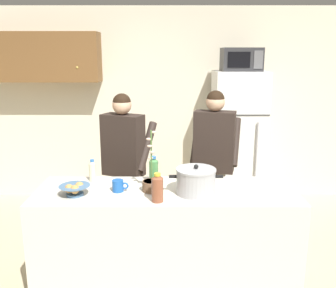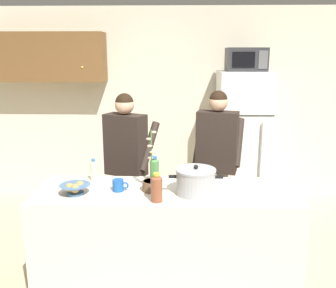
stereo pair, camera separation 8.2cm
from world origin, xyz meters
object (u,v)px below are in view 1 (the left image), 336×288
at_px(coffee_mug, 120,186).
at_px(microwave, 243,59).
at_px(cooking_pot, 198,181).
at_px(bottle_far_corner, 155,170).
at_px(refrigerator, 239,141).
at_px(bread_bowl, 77,189).
at_px(bottle_mid_counter, 94,170).
at_px(person_near_pot, 126,154).
at_px(potted_orchid, 153,183).
at_px(bottle_near_edge, 159,188).
at_px(person_by_sink, 216,150).

bearing_deg(coffee_mug, microwave, 55.14).
bearing_deg(cooking_pot, bottle_far_corner, 143.01).
height_order(refrigerator, bottle_far_corner, refrigerator).
bearing_deg(bread_bowl, bottle_mid_counter, 77.99).
relative_size(refrigerator, person_near_pot, 1.10).
bearing_deg(potted_orchid, bread_bowl, -170.69).
bearing_deg(coffee_mug, bottle_near_edge, -32.99).
relative_size(bottle_mid_counter, potted_orchid, 0.39).
xyz_separation_m(microwave, bread_bowl, (-1.62, -1.95, -0.95)).
bearing_deg(potted_orchid, coffee_mug, -178.05).
bearing_deg(person_by_sink, bottle_far_corner, -129.51).
bearing_deg(person_by_sink, bread_bowl, -139.44).
bearing_deg(cooking_pot, coffee_mug, 175.92).
bearing_deg(person_near_pot, bottle_near_edge, -70.40).
xyz_separation_m(coffee_mug, bottle_mid_counter, (-0.25, 0.25, 0.05)).
distance_m(cooking_pot, coffee_mug, 0.62).
distance_m(person_by_sink, bread_bowl, 1.59).
bearing_deg(bread_bowl, bottle_far_corner, 26.51).
bearing_deg(cooking_pot, bottle_mid_counter, 161.17).
height_order(person_by_sink, bread_bowl, person_by_sink).
distance_m(refrigerator, cooking_pot, 2.04).
distance_m(refrigerator, person_by_sink, 1.03).
height_order(refrigerator, bottle_near_edge, refrigerator).
height_order(person_near_pot, bread_bowl, person_near_pot).
bearing_deg(refrigerator, bread_bowl, -129.47).
bearing_deg(bottle_far_corner, cooking_pot, -36.99).
distance_m(bottle_mid_counter, bottle_far_corner, 0.53).
height_order(person_near_pot, coffee_mug, person_near_pot).
bearing_deg(bread_bowl, bottle_near_edge, -10.44).
bearing_deg(microwave, potted_orchid, -119.06).
bearing_deg(person_near_pot, cooking_pot, -52.74).
bearing_deg(potted_orchid, bottle_mid_counter, 154.93).
relative_size(bottle_near_edge, bottle_far_corner, 0.95).
bearing_deg(potted_orchid, cooking_pot, -8.64).
xyz_separation_m(refrigerator, person_near_pot, (-1.34, -1.05, 0.11)).
height_order(bread_bowl, bottle_mid_counter, bottle_mid_counter).
xyz_separation_m(person_by_sink, bread_bowl, (-1.20, -1.03, -0.05)).
xyz_separation_m(coffee_mug, potted_orchid, (0.27, 0.01, 0.02)).
distance_m(microwave, cooking_pot, 2.21).
relative_size(person_near_pot, coffee_mug, 12.36).
bearing_deg(bottle_near_edge, person_by_sink, 64.05).
bearing_deg(bottle_near_edge, bottle_mid_counter, 141.26).
relative_size(coffee_mug, bottle_near_edge, 0.59).
xyz_separation_m(cooking_pot, bottle_near_edge, (-0.30, -0.16, 0.01)).
bearing_deg(microwave, person_near_pot, -142.70).
xyz_separation_m(refrigerator, bottle_far_corner, (-1.02, -1.67, 0.14)).
height_order(coffee_mug, bread_bowl, bread_bowl).
bearing_deg(cooking_pot, microwave, 70.37).
relative_size(bottle_near_edge, bottle_mid_counter, 1.15).
bearing_deg(microwave, bottle_far_corner, -121.75).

